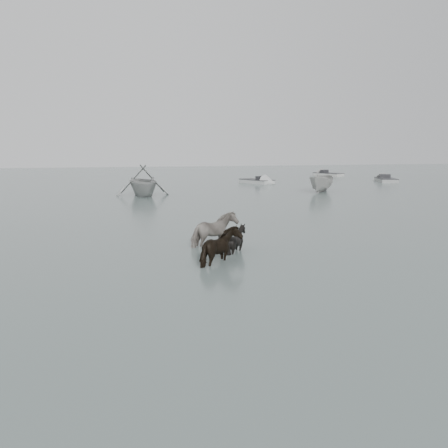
{
  "coord_description": "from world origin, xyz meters",
  "views": [
    {
      "loc": [
        -4.24,
        -12.6,
        3.59
      ],
      "look_at": [
        -0.96,
        1.68,
        1.0
      ],
      "focal_mm": 35.0,
      "sensor_mm": 36.0,
      "label": 1
    }
  ],
  "objects": [
    {
      "name": "skiff_star",
      "position": [
        21.02,
        38.37,
        0.38
      ],
      "size": [
        3.77,
        5.28,
        0.75
      ],
      "primitive_type": null,
      "rotation": [
        0.0,
        0.0,
        2.05
      ],
      "color": "#B4B5B0",
      "rests_on": "ground"
    },
    {
      "name": "skiff_port",
      "position": [
        22.63,
        28.3,
        0.38
      ],
      "size": [
        3.25,
        5.46,
        0.75
      ],
      "primitive_type": null,
      "rotation": [
        0.0,
        0.0,
        1.23
      ],
      "color": "gray",
      "rests_on": "ground"
    },
    {
      "name": "pony_black",
      "position": [
        -0.48,
        1.81,
        0.63
      ],
      "size": [
        1.29,
        1.19,
        1.25
      ],
      "primitive_type": "imported",
      "rotation": [
        0.0,
        0.0,
        1.75
      ],
      "color": "black",
      "rests_on": "ground"
    },
    {
      "name": "pony_pinto",
      "position": [
        -1.07,
        2.86,
        0.77
      ],
      "size": [
        2.0,
        1.6,
        1.54
      ],
      "primitive_type": "imported",
      "rotation": [
        0.0,
        0.0,
        2.07
      ],
      "color": "black",
      "rests_on": "ground"
    },
    {
      "name": "rowboat_trail",
      "position": [
        -2.83,
        20.36,
        1.23
      ],
      "size": [
        4.65,
        5.2,
        2.46
      ],
      "primitive_type": "imported",
      "rotation": [
        0.0,
        0.0,
        3.28
      ],
      "color": "#9D9F9D",
      "rests_on": "ground"
    },
    {
      "name": "ground",
      "position": [
        0.0,
        0.0,
        0.0
      ],
      "size": [
        140.0,
        140.0,
        0.0
      ],
      "primitive_type": "plane",
      "color": "#4E5D5A",
      "rests_on": "ground"
    },
    {
      "name": "skiff_mid",
      "position": [
        8.87,
        29.61,
        0.38
      ],
      "size": [
        3.75,
        5.22,
        0.75
      ],
      "primitive_type": null,
      "rotation": [
        0.0,
        0.0,
        -1.09
      ],
      "color": "#A9ACA9",
      "rests_on": "ground"
    },
    {
      "name": "boat_small",
      "position": [
        11.37,
        19.99,
        0.77
      ],
      "size": [
        3.73,
        4.03,
        1.55
      ],
      "primitive_type": "imported",
      "rotation": [
        0.0,
        0.0,
        -0.7
      ],
      "color": "#A5A5A1",
      "rests_on": "ground"
    },
    {
      "name": "pony_dark",
      "position": [
        -1.32,
        0.36,
        0.72
      ],
      "size": [
        1.63,
        1.76,
        1.44
      ],
      "primitive_type": "imported",
      "rotation": [
        0.0,
        0.0,
        1.22
      ],
      "color": "black",
      "rests_on": "ground"
    }
  ]
}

